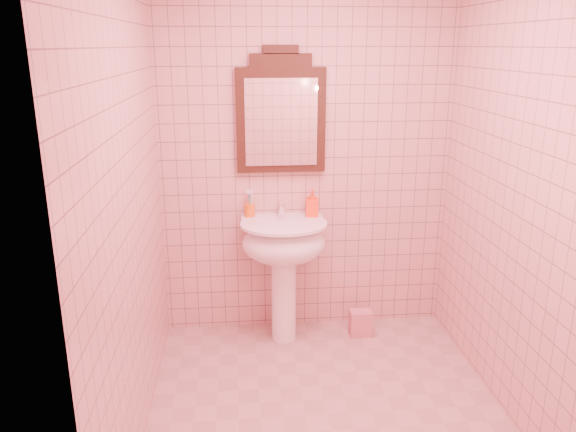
{
  "coord_description": "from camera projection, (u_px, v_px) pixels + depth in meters",
  "views": [
    {
      "loc": [
        -0.46,
        -2.66,
        2.0
      ],
      "look_at": [
        -0.17,
        0.55,
        1.01
      ],
      "focal_mm": 35.0,
      "sensor_mm": 36.0,
      "label": 1
    }
  ],
  "objects": [
    {
      "name": "soap_dispenser",
      "position": [
        312.0,
        203.0,
        3.84
      ],
      "size": [
        0.09,
        0.1,
        0.19
      ],
      "primitive_type": "imported",
      "rotation": [
        0.0,
        0.0,
        -0.13
      ],
      "color": "#F93E15",
      "rests_on": "pedestal_sink"
    },
    {
      "name": "mirror",
      "position": [
        281.0,
        115.0,
        3.71
      ],
      "size": [
        0.59,
        0.06,
        0.83
      ],
      "color": "black",
      "rests_on": "back_wall"
    },
    {
      "name": "pedestal_sink",
      "position": [
        284.0,
        251.0,
        3.78
      ],
      "size": [
        0.58,
        0.58,
        0.86
      ],
      "color": "white",
      "rests_on": "floor"
    },
    {
      "name": "faucet",
      "position": [
        282.0,
        209.0,
        3.84
      ],
      "size": [
        0.04,
        0.16,
        0.11
      ],
      "color": "white",
      "rests_on": "pedestal_sink"
    },
    {
      "name": "towel",
      "position": [
        360.0,
        323.0,
        3.99
      ],
      "size": [
        0.16,
        0.1,
        0.19
      ],
      "primitive_type": "cube",
      "rotation": [
        0.0,
        0.0,
        0.02
      ],
      "color": "#D77E8A",
      "rests_on": "floor"
    },
    {
      "name": "floor",
      "position": [
        327.0,
        414.0,
        3.16
      ],
      "size": [
        2.2,
        2.2,
        0.0
      ],
      "primitive_type": "plane",
      "color": "tan",
      "rests_on": "ground"
    },
    {
      "name": "toothbrush_cup",
      "position": [
        250.0,
        210.0,
        3.84
      ],
      "size": [
        0.07,
        0.07,
        0.16
      ],
      "rotation": [
        0.0,
        0.0,
        0.08
      ],
      "color": "orange",
      "rests_on": "pedestal_sink"
    },
    {
      "name": "back_wall",
      "position": [
        306.0,
        158.0,
        3.84
      ],
      "size": [
        2.0,
        0.02,
        2.5
      ],
      "primitive_type": "cube",
      "color": "#D79E96",
      "rests_on": "floor"
    }
  ]
}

